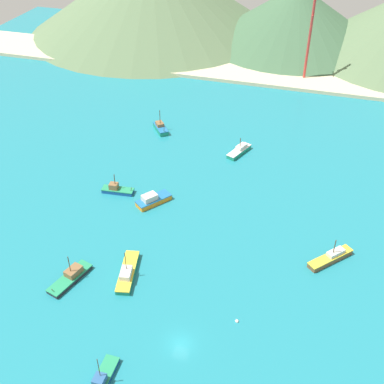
# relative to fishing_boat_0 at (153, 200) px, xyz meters

# --- Properties ---
(ground) EXTENTS (260.00, 280.00, 0.50)m
(ground) POSITION_rel_fishing_boat_0_xyz_m (17.85, -4.76, -1.22)
(ground) COLOR teal
(fishing_boat_0) EXTENTS (7.42, 8.47, 2.65)m
(fishing_boat_0) POSITION_rel_fishing_boat_0_xyz_m (0.00, 0.00, 0.00)
(fishing_boat_0) COLOR orange
(fishing_boat_0) RESTS_ON ground
(fishing_boat_1) EXTENTS (7.73, 3.07, 5.07)m
(fishing_boat_1) POSITION_rel_fishing_boat_0_xyz_m (-9.56, 1.51, -0.19)
(fishing_boat_1) COLOR #14478C
(fishing_boat_1) RESTS_ON ground
(fishing_boat_2) EXTENTS (5.40, 10.04, 5.80)m
(fishing_boat_2) POSITION_rel_fishing_boat_0_xyz_m (-6.49, -26.94, -0.24)
(fishing_boat_2) COLOR #232328
(fishing_boat_2) RESTS_ON ground
(fishing_boat_3) EXTENTS (2.44, 7.90, 6.27)m
(fishing_boat_3) POSITION_rel_fishing_boat_0_xyz_m (8.44, -44.75, -0.28)
(fishing_boat_3) COLOR #14478C
(fishing_boat_3) RESTS_ON ground
(fishing_boat_4) EXTENTS (5.32, 8.74, 4.56)m
(fishing_boat_4) POSITION_rel_fishing_boat_0_xyz_m (14.47, 27.17, -0.16)
(fishing_boat_4) COLOR #198466
(fishing_boat_4) RESTS_ON ground
(fishing_boat_5) EXTENTS (8.57, 9.10, 5.19)m
(fishing_boat_5) POSITION_rel_fishing_boat_0_xyz_m (40.45, -7.42, -0.19)
(fishing_boat_5) COLOR brown
(fishing_boat_5) RESTS_ON ground
(fishing_boat_6) EXTENTS (4.90, 11.25, 6.32)m
(fishing_boat_6) POSITION_rel_fishing_boat_0_xyz_m (3.39, -22.86, -0.16)
(fishing_boat_6) COLOR #198466
(fishing_boat_6) RESTS_ON ground
(fishing_boat_7) EXTENTS (6.34, 7.13, 6.38)m
(fishing_boat_7) POSITION_rel_fishing_boat_0_xyz_m (-9.82, 32.76, -0.08)
(fishing_boat_7) COLOR #198466
(fishing_boat_7) RESTS_ON ground
(buoy_0) EXTENTS (0.62, 0.62, 0.62)m
(buoy_0) POSITION_rel_fishing_boat_0_xyz_m (25.86, -27.56, -0.86)
(buoy_0) COLOR silver
(buoy_0) RESTS_ON ground
(beach_strip) EXTENTS (247.00, 23.13, 1.20)m
(beach_strip) POSITION_rel_fishing_boat_0_xyz_m (17.85, 82.59, -0.37)
(beach_strip) COLOR beige
(beach_strip) RESTS_ON ground
(hill_central) EXTENTS (73.58, 73.58, 23.51)m
(hill_central) POSITION_rel_fishing_boat_0_xyz_m (17.33, 115.28, 10.78)
(hill_central) COLOR #3D6042
(hill_central) RESTS_ON ground
(radio_tower) EXTENTS (3.59, 2.87, 35.91)m
(radio_tower) POSITION_rel_fishing_boat_0_xyz_m (25.67, 80.69, 17.34)
(radio_tower) COLOR #B7332D
(radio_tower) RESTS_ON ground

